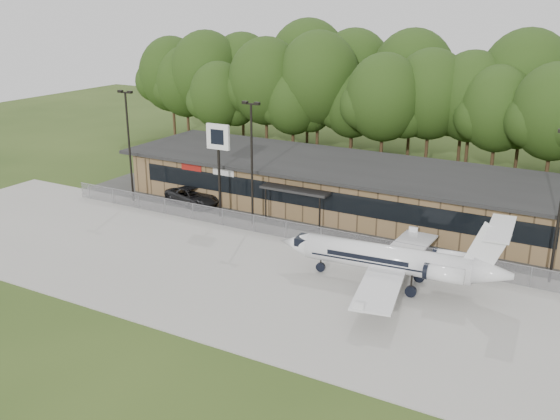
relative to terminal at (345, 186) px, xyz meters
The scene contains 11 objects.
ground 24.04m from the terminal, 89.99° to the right, with size 160.00×160.00×0.00m, color #2C4016.
apron 16.08m from the terminal, 89.99° to the right, with size 64.00×18.00×0.08m, color #9E9B93.
parking_lot 4.93m from the terminal, 89.96° to the right, with size 50.00×9.00×0.06m, color #383835.
terminal is the anchor object (origin of this frame).
fence 9.05m from the terminal, 89.98° to the right, with size 46.00×0.04×1.52m.
treeline 18.83m from the terminal, 89.99° to the left, with size 72.00×12.00×15.00m, color #203812, non-canonical shape.
light_pole_left 19.84m from the terminal, 157.54° to the right, with size 1.55×0.30×10.23m.
light_pole_mid 9.73m from the terminal, 123.89° to the right, with size 1.55×0.30×10.23m.
business_jet 15.94m from the terminal, 54.66° to the right, with size 15.42×13.75×5.19m.
suv 13.89m from the terminal, 156.72° to the right, with size 2.60×5.65×1.57m, color #2B2C2E.
pole_sign 11.76m from the terminal, 139.75° to the right, with size 2.13×0.32×8.09m.
Camera 1 is at (20.81, -24.90, 17.71)m, focal length 40.00 mm.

